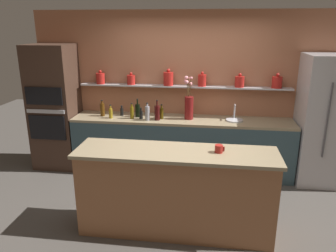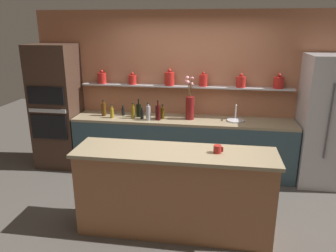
{
  "view_description": "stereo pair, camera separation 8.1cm",
  "coord_description": "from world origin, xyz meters",
  "px_view_note": "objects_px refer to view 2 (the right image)",
  "views": [
    {
      "loc": [
        0.37,
        -3.81,
        2.38
      ],
      "look_at": [
        -0.2,
        0.41,
        1.05
      ],
      "focal_mm": 35.0,
      "sensor_mm": 36.0,
      "label": 1
    },
    {
      "loc": [
        0.45,
        -3.8,
        2.38
      ],
      "look_at": [
        -0.2,
        0.41,
        1.05
      ],
      "focal_mm": 35.0,
      "sensor_mm": 36.0,
      "label": 2
    }
  ],
  "objects_px": {
    "flower_vase": "(190,105)",
    "bottle_wine_6": "(139,110)",
    "bottle_wine_3": "(158,113)",
    "bottle_oil_5": "(133,112)",
    "refrigerator": "(332,122)",
    "bottle_sauce_8": "(123,111)",
    "sink_fixture": "(236,119)",
    "coffee_mug": "(217,149)",
    "bottle_spirit_2": "(148,113)",
    "bottle_spirit_7": "(104,109)",
    "bottle_sauce_1": "(142,114)",
    "bottle_oil_0": "(112,113)",
    "bottle_oil_4": "(162,113)",
    "oven_tower": "(57,107)"
  },
  "relations": [
    {
      "from": "bottle_oil_4",
      "to": "bottle_wine_6",
      "type": "xyz_separation_m",
      "value": [
        -0.41,
        0.07,
        0.02
      ]
    },
    {
      "from": "bottle_sauce_1",
      "to": "bottle_oil_5",
      "type": "height_order",
      "value": "bottle_oil_5"
    },
    {
      "from": "bottle_oil_5",
      "to": "bottle_wine_3",
      "type": "bearing_deg",
      "value": -3.9
    },
    {
      "from": "bottle_oil_0",
      "to": "bottle_oil_4",
      "type": "bearing_deg",
      "value": 4.83
    },
    {
      "from": "oven_tower",
      "to": "bottle_wine_6",
      "type": "distance_m",
      "value": 1.42
    },
    {
      "from": "bottle_wine_6",
      "to": "oven_tower",
      "type": "bearing_deg",
      "value": -179.01
    },
    {
      "from": "bottle_spirit_2",
      "to": "bottle_wine_3",
      "type": "bearing_deg",
      "value": 13.32
    },
    {
      "from": "sink_fixture",
      "to": "bottle_spirit_2",
      "type": "relative_size",
      "value": 0.94
    },
    {
      "from": "bottle_oil_5",
      "to": "bottle_sauce_8",
      "type": "distance_m",
      "value": 0.26
    },
    {
      "from": "refrigerator",
      "to": "bottle_sauce_8",
      "type": "height_order",
      "value": "refrigerator"
    },
    {
      "from": "refrigerator",
      "to": "bottle_spirit_7",
      "type": "relative_size",
      "value": 7.28
    },
    {
      "from": "bottle_oil_0",
      "to": "bottle_sauce_8",
      "type": "xyz_separation_m",
      "value": [
        0.14,
        0.18,
        -0.02
      ]
    },
    {
      "from": "sink_fixture",
      "to": "bottle_oil_4",
      "type": "distance_m",
      "value": 1.16
    },
    {
      "from": "sink_fixture",
      "to": "bottle_sauce_8",
      "type": "bearing_deg",
      "value": 178.38
    },
    {
      "from": "sink_fixture",
      "to": "bottle_oil_5",
      "type": "distance_m",
      "value": 1.64
    },
    {
      "from": "refrigerator",
      "to": "bottle_spirit_7",
      "type": "xyz_separation_m",
      "value": [
        -3.56,
        0.03,
        0.05
      ]
    },
    {
      "from": "flower_vase",
      "to": "bottle_spirit_7",
      "type": "distance_m",
      "value": 1.43
    },
    {
      "from": "oven_tower",
      "to": "bottle_sauce_8",
      "type": "distance_m",
      "value": 1.14
    },
    {
      "from": "bottle_spirit_2",
      "to": "bottle_spirit_7",
      "type": "relative_size",
      "value": 1.05
    },
    {
      "from": "sink_fixture",
      "to": "coffee_mug",
      "type": "relative_size",
      "value": 2.48
    },
    {
      "from": "bottle_wine_6",
      "to": "bottle_spirit_7",
      "type": "bearing_deg",
      "value": -176.93
    },
    {
      "from": "oven_tower",
      "to": "bottle_oil_0",
      "type": "relative_size",
      "value": 9.37
    },
    {
      "from": "flower_vase",
      "to": "bottle_spirit_2",
      "type": "height_order",
      "value": "flower_vase"
    },
    {
      "from": "sink_fixture",
      "to": "bottle_oil_4",
      "type": "height_order",
      "value": "sink_fixture"
    },
    {
      "from": "bottle_sauce_8",
      "to": "coffee_mug",
      "type": "bearing_deg",
      "value": -47.13
    },
    {
      "from": "flower_vase",
      "to": "bottle_spirit_7",
      "type": "bearing_deg",
      "value": -179.35
    },
    {
      "from": "sink_fixture",
      "to": "bottle_wine_3",
      "type": "distance_m",
      "value": 1.23
    },
    {
      "from": "refrigerator",
      "to": "bottle_oil_5",
      "type": "height_order",
      "value": "refrigerator"
    },
    {
      "from": "flower_vase",
      "to": "sink_fixture",
      "type": "distance_m",
      "value": 0.75
    },
    {
      "from": "bottle_wine_3",
      "to": "bottle_sauce_8",
      "type": "bearing_deg",
      "value": 163.65
    },
    {
      "from": "bottle_spirit_7",
      "to": "bottle_sauce_1",
      "type": "bearing_deg",
      "value": -7.47
    },
    {
      "from": "oven_tower",
      "to": "sink_fixture",
      "type": "distance_m",
      "value": 2.98
    },
    {
      "from": "flower_vase",
      "to": "bottle_sauce_1",
      "type": "height_order",
      "value": "flower_vase"
    },
    {
      "from": "refrigerator",
      "to": "coffee_mug",
      "type": "distance_m",
      "value": 2.31
    },
    {
      "from": "refrigerator",
      "to": "bottle_oil_5",
      "type": "relative_size",
      "value": 7.7
    },
    {
      "from": "flower_vase",
      "to": "bottle_sauce_1",
      "type": "relative_size",
      "value": 3.75
    },
    {
      "from": "bottle_sauce_1",
      "to": "bottle_wine_6",
      "type": "bearing_deg",
      "value": 124.27
    },
    {
      "from": "refrigerator",
      "to": "bottle_wine_6",
      "type": "height_order",
      "value": "refrigerator"
    },
    {
      "from": "bottle_wine_3",
      "to": "coffee_mug",
      "type": "height_order",
      "value": "bottle_wine_3"
    },
    {
      "from": "bottle_sauce_8",
      "to": "bottle_sauce_1",
      "type": "bearing_deg",
      "value": -23.9
    },
    {
      "from": "flower_vase",
      "to": "bottle_oil_5",
      "type": "bearing_deg",
      "value": -173.72
    },
    {
      "from": "flower_vase",
      "to": "bottle_wine_6",
      "type": "relative_size",
      "value": 2.3
    },
    {
      "from": "bottle_oil_5",
      "to": "coffee_mug",
      "type": "bearing_deg",
      "value": -48.48
    },
    {
      "from": "bottle_oil_0",
      "to": "coffee_mug",
      "type": "relative_size",
      "value": 2.06
    },
    {
      "from": "bottle_wine_3",
      "to": "bottle_oil_5",
      "type": "xyz_separation_m",
      "value": [
        -0.42,
        0.03,
        -0.02
      ]
    },
    {
      "from": "bottle_wine_3",
      "to": "bottle_spirit_2",
      "type": "bearing_deg",
      "value": -166.68
    },
    {
      "from": "bottle_wine_3",
      "to": "bottle_oil_5",
      "type": "distance_m",
      "value": 0.42
    },
    {
      "from": "bottle_spirit_2",
      "to": "bottle_wine_6",
      "type": "bearing_deg",
      "value": 137.82
    },
    {
      "from": "refrigerator",
      "to": "bottle_wine_3",
      "type": "height_order",
      "value": "refrigerator"
    },
    {
      "from": "bottle_oil_4",
      "to": "bottle_wine_6",
      "type": "height_order",
      "value": "bottle_wine_6"
    }
  ]
}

